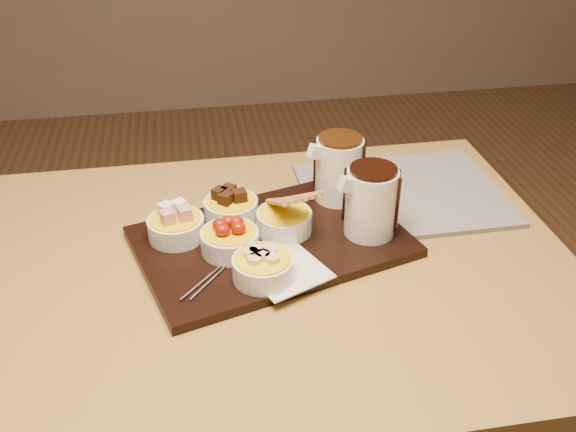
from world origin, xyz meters
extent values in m
cube|color=#A27D3C|center=(0.00, 0.00, 0.73)|extent=(1.20, 0.80, 0.04)
cylinder|color=#A27D3C|center=(0.54, 0.34, 0.35)|extent=(0.06, 0.06, 0.71)
cube|color=black|center=(0.08, 0.04, 0.76)|extent=(0.53, 0.42, 0.02)
cube|color=white|center=(0.09, -0.06, 0.77)|extent=(0.16, 0.16, 0.00)
cylinder|color=white|center=(-0.08, 0.07, 0.79)|extent=(0.10, 0.10, 0.04)
cylinder|color=white|center=(0.02, 0.12, 0.79)|extent=(0.10, 0.10, 0.04)
cylinder|color=white|center=(0.01, 0.02, 0.79)|extent=(0.10, 0.10, 0.04)
cylinder|color=white|center=(0.11, 0.06, 0.79)|extent=(0.10, 0.10, 0.04)
cylinder|color=white|center=(0.05, -0.07, 0.79)|extent=(0.10, 0.10, 0.04)
cylinder|color=silver|center=(0.26, 0.03, 0.83)|extent=(0.11, 0.11, 0.12)
cylinder|color=silver|center=(0.23, 0.16, 0.83)|extent=(0.11, 0.11, 0.12)
cube|color=beige|center=(0.37, 0.17, 0.76)|extent=(0.39, 0.32, 0.01)
camera|label=1|loc=(-0.05, -0.89, 1.41)|focal=40.00mm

